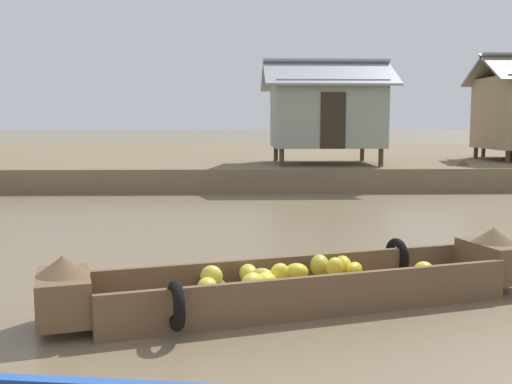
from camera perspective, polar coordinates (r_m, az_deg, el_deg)
The scene contains 4 objects.
ground_plane at distance 12.79m, azimuth -4.10°, elevation -3.16°, with size 300.00×300.00×0.00m, color #726047.
riverbank_strip at distance 28.26m, azimuth -2.88°, elevation 3.01°, with size 160.00×20.00×0.74m, color #756047.
banana_boat at distance 7.22m, azimuth 4.46°, elevation -8.70°, with size 6.01×2.64×0.80m.
stilt_house_left at distance 20.99m, azimuth 6.65°, elevation 7.55°, with size 4.35×3.81×3.59m.
Camera 1 is at (0.51, -2.59, 2.19)m, focal length 41.86 mm.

